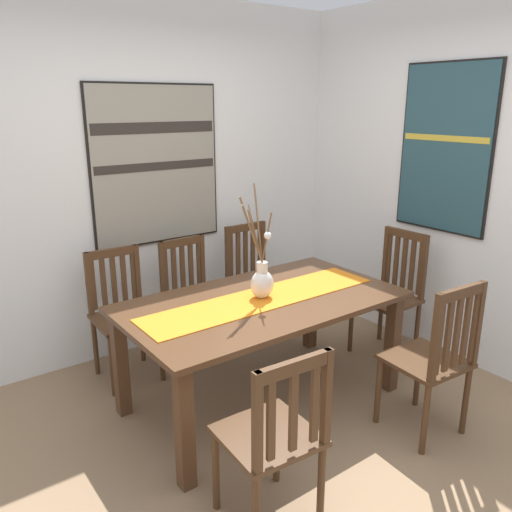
{
  "coord_description": "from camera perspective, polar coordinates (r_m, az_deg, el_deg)",
  "views": [
    {
      "loc": [
        -1.63,
        -1.86,
        1.93
      ],
      "look_at": [
        0.23,
        0.65,
        0.99
      ],
      "focal_mm": 36.14,
      "sensor_mm": 36.0,
      "label": 1
    }
  ],
  "objects": [
    {
      "name": "chair_5",
      "position": [
        3.82,
        -14.6,
        -5.93
      ],
      "size": [
        0.43,
        0.43,
        0.93
      ],
      "color": "#4C301C",
      "rests_on": "ground_plane"
    },
    {
      "name": "painting_on_back_wall",
      "position": [
        4.08,
        -11.0,
        9.86
      ],
      "size": [
        1.05,
        0.05,
        1.21
      ],
      "color": "black"
    },
    {
      "name": "chair_2",
      "position": [
        3.22,
        19.19,
        -10.5
      ],
      "size": [
        0.45,
        0.45,
        0.98
      ],
      "color": "#4C301C",
      "rests_on": "ground_plane"
    },
    {
      "name": "dining_table",
      "position": [
        3.32,
        0.7,
        -6.39
      ],
      "size": [
        1.77,
        0.99,
        0.73
      ],
      "color": "#51331E",
      "rests_on": "ground_plane"
    },
    {
      "name": "chair_1",
      "position": [
        4.33,
        -0.2,
        -2.54
      ],
      "size": [
        0.42,
        0.42,
        0.95
      ],
      "color": "#4C301C",
      "rests_on": "ground_plane"
    },
    {
      "name": "wall_back",
      "position": [
        4.11,
        -12.82,
        8.16
      ],
      "size": [
        6.4,
        0.12,
        2.7
      ],
      "primitive_type": "cube",
      "color": "white",
      "rests_on": "ground_plane"
    },
    {
      "name": "chair_3",
      "position": [
        4.02,
        -7.08,
        -4.39
      ],
      "size": [
        0.44,
        0.44,
        0.93
      ],
      "color": "#4C301C",
      "rests_on": "ground_plane"
    },
    {
      "name": "painting_on_side_wall",
      "position": [
        4.13,
        20.24,
        11.08
      ],
      "size": [
        0.05,
        0.76,
        1.23
      ],
      "color": "black"
    },
    {
      "name": "chair_0",
      "position": [
        2.46,
        2.05,
        -19.34
      ],
      "size": [
        0.45,
        0.45,
        0.93
      ],
      "color": "#4C301C",
      "rests_on": "ground_plane"
    },
    {
      "name": "ground_plane",
      "position": [
        3.15,
        3.98,
        -21.49
      ],
      "size": [
        6.4,
        6.4,
        0.03
      ],
      "primitive_type": "cube",
      "color": "#8E7051"
    },
    {
      "name": "table_runner",
      "position": [
        3.28,
        0.7,
        -4.73
      ],
      "size": [
        1.63,
        0.36,
        0.01
      ],
      "primitive_type": "cube",
      "color": "orange",
      "rests_on": "dining_table"
    },
    {
      "name": "centerpiece_vase",
      "position": [
        3.24,
        0.64,
        -2.56
      ],
      "size": [
        0.28,
        0.17,
        0.73
      ],
      "color": "silver",
      "rests_on": "dining_table"
    },
    {
      "name": "wall_side",
      "position": [
        4.0,
        25.31,
        6.76
      ],
      "size": [
        0.12,
        6.4,
        2.7
      ],
      "primitive_type": "cube",
      "color": "white",
      "rests_on": "ground_plane"
    },
    {
      "name": "chair_4",
      "position": [
        4.17,
        14.81,
        -3.8
      ],
      "size": [
        0.42,
        0.42,
        0.98
      ],
      "color": "#4C301C",
      "rests_on": "ground_plane"
    }
  ]
}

